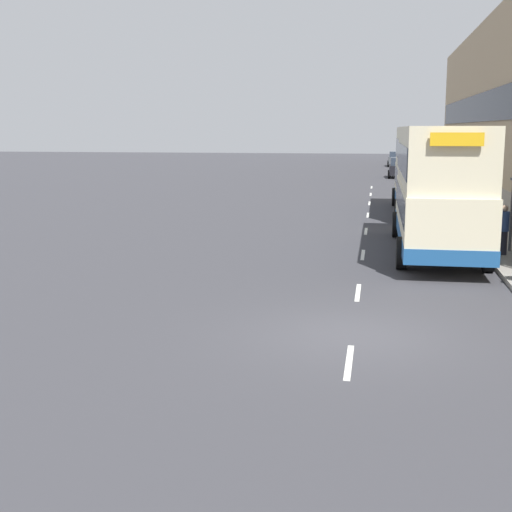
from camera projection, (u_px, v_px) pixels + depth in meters
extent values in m
plane|color=#38383D|center=(352.00, 335.00, 14.78)|extent=(220.00, 220.00, 0.00)
cube|color=gray|center=(463.00, 187.00, 51.05)|extent=(5.00, 93.00, 0.14)
cube|color=black|center=(504.00, 102.00, 49.59)|extent=(0.12, 89.28, 2.41)
cube|color=silver|center=(349.00, 362.00, 13.07)|extent=(0.12, 2.00, 0.01)
cube|color=silver|center=(358.00, 292.00, 18.62)|extent=(0.12, 2.00, 0.01)
cube|color=silver|center=(363.00, 255.00, 24.18)|extent=(0.12, 2.00, 0.01)
cube|color=silver|center=(366.00, 231.00, 29.73)|extent=(0.12, 2.00, 0.01)
cube|color=silver|center=(368.00, 215.00, 35.28)|extent=(0.12, 2.00, 0.01)
cube|color=silver|center=(369.00, 203.00, 40.83)|extent=(0.12, 2.00, 0.01)
cube|color=silver|center=(371.00, 194.00, 46.38)|extent=(0.12, 2.00, 0.01)
cube|color=silver|center=(372.00, 187.00, 51.93)|extent=(0.12, 2.00, 0.01)
cylinder|color=#4C4C51|center=(512.00, 216.00, 23.94)|extent=(0.10, 0.10, 2.40)
cube|color=beige|center=(437.00, 212.00, 24.37)|extent=(2.55, 10.23, 1.85)
cube|color=beige|center=(440.00, 156.00, 24.04)|extent=(2.50, 9.93, 1.95)
cube|color=#1E518C|center=(437.00, 232.00, 24.49)|extent=(2.58, 10.28, 0.45)
cube|color=#2D3847|center=(438.00, 201.00, 24.30)|extent=(2.58, 9.62, 0.81)
cube|color=#2D3847|center=(440.00, 159.00, 24.05)|extent=(2.55, 9.62, 0.94)
cube|color=yellow|center=(457.00, 139.00, 18.98)|extent=(1.40, 0.08, 0.36)
cylinder|color=black|center=(396.00, 224.00, 28.12)|extent=(0.30, 1.00, 1.00)
cylinder|color=black|center=(463.00, 226.00, 27.70)|extent=(0.30, 1.00, 1.00)
cylinder|color=black|center=(401.00, 253.00, 21.67)|extent=(0.30, 1.00, 1.00)
cylinder|color=black|center=(488.00, 255.00, 21.24)|extent=(0.30, 1.00, 1.00)
cube|color=beige|center=(423.00, 185.00, 35.78)|extent=(2.55, 10.09, 1.85)
cube|color=beige|center=(424.00, 147.00, 35.45)|extent=(2.50, 9.79, 1.95)
cube|color=#1E518C|center=(422.00, 199.00, 35.90)|extent=(2.58, 10.14, 0.45)
cube|color=#2D3847|center=(423.00, 178.00, 35.71)|extent=(2.58, 9.48, 0.81)
cube|color=#2D3847|center=(424.00, 149.00, 35.46)|extent=(2.55, 9.48, 0.94)
cube|color=yellow|center=(432.00, 135.00, 30.46)|extent=(1.40, 0.08, 0.36)
cylinder|color=black|center=(395.00, 197.00, 39.48)|extent=(0.30, 1.00, 1.00)
cylinder|color=black|center=(442.00, 198.00, 39.06)|extent=(0.30, 1.00, 1.00)
cylinder|color=black|center=(398.00, 210.00, 33.12)|extent=(0.30, 1.00, 1.00)
cylinder|color=black|center=(454.00, 211.00, 32.70)|extent=(0.30, 1.00, 1.00)
cube|color=black|center=(399.00, 170.00, 62.06)|extent=(1.74, 4.01, 0.80)
cube|color=#2D3847|center=(400.00, 161.00, 61.74)|extent=(1.53, 1.93, 0.66)
cylinder|color=black|center=(389.00, 173.00, 63.48)|extent=(0.20, 0.60, 0.60)
cylinder|color=black|center=(409.00, 173.00, 63.20)|extent=(0.20, 0.60, 0.60)
cylinder|color=black|center=(389.00, 175.00, 61.07)|extent=(0.20, 0.60, 0.60)
cylinder|color=black|center=(410.00, 175.00, 60.78)|extent=(0.20, 0.60, 0.60)
cube|color=#4C5156|center=(396.00, 160.00, 80.65)|extent=(1.71, 4.32, 0.75)
cube|color=#2D3847|center=(396.00, 154.00, 80.32)|extent=(1.51, 2.07, 0.62)
cylinder|color=black|center=(388.00, 163.00, 82.15)|extent=(0.20, 0.60, 0.60)
cylinder|color=black|center=(403.00, 163.00, 81.87)|extent=(0.20, 0.60, 0.60)
cylinder|color=black|center=(389.00, 164.00, 79.56)|extent=(0.20, 0.60, 0.60)
cylinder|color=black|center=(404.00, 164.00, 79.27)|extent=(0.20, 0.60, 0.60)
cylinder|color=#23232D|center=(503.00, 243.00, 23.39)|extent=(0.27, 0.27, 0.78)
cylinder|color=navy|center=(504.00, 221.00, 23.27)|extent=(0.32, 0.32, 0.65)
sphere|color=tan|center=(505.00, 208.00, 23.19)|extent=(0.21, 0.21, 0.21)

